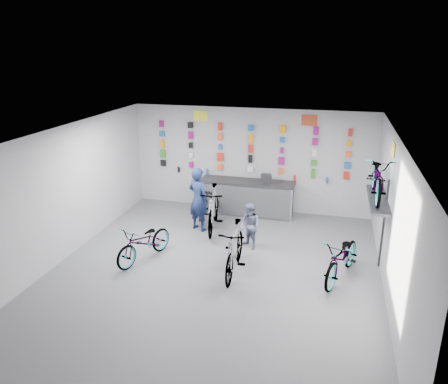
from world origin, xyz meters
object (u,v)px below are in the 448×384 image
(counter, at_px, (247,198))
(bike_center, at_px, (235,249))
(bike_right, at_px, (342,258))
(clerk, at_px, (198,199))
(customer, at_px, (250,226))
(bike_left, at_px, (144,242))
(bike_service, at_px, (213,209))

(counter, relative_size, bike_center, 1.46)
(bike_right, relative_size, clerk, 1.07)
(counter, relative_size, customer, 2.40)
(customer, bearing_deg, counter, 141.40)
(bike_left, bearing_deg, counter, 83.27)
(counter, distance_m, clerk, 1.78)
(clerk, bearing_deg, bike_center, 149.79)
(clerk, height_order, customer, clerk)
(bike_service, bearing_deg, counter, 54.66)
(bike_left, xyz_separation_m, bike_right, (4.34, 0.25, 0.04))
(bike_right, height_order, bike_service, bike_service)
(clerk, xyz_separation_m, customer, (1.52, -0.76, -0.29))
(bike_left, xyz_separation_m, bike_service, (1.04, 2.06, 0.15))
(bike_center, bearing_deg, bike_right, 6.02)
(bike_service, xyz_separation_m, customer, (1.15, -0.85, -0.02))
(bike_right, bearing_deg, counter, 149.00)
(bike_center, bearing_deg, counter, 94.77)
(bike_left, bearing_deg, bike_center, 17.47)
(counter, bearing_deg, customer, -76.86)
(counter, xyz_separation_m, bike_center, (0.43, -3.46, 0.07))
(bike_right, relative_size, customer, 1.61)
(counter, xyz_separation_m, bike_service, (-0.64, -1.32, 0.10))
(bike_center, bearing_deg, bike_left, 175.38)
(counter, bearing_deg, clerk, -125.67)
(bike_center, distance_m, customer, 1.29)
(bike_left, relative_size, bike_right, 0.92)
(counter, xyz_separation_m, bike_right, (2.66, -3.13, -0.01))
(counter, relative_size, bike_service, 1.39)
(counter, bearing_deg, bike_left, -116.43)
(counter, height_order, bike_center, bike_center)
(bike_center, height_order, customer, customer)
(bike_left, height_order, clerk, clerk)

